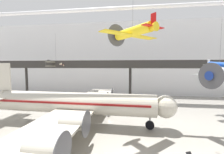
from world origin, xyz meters
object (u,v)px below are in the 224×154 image
suspended_plane_yellow_lowwing (133,32)px  suspended_plane_cream_biplane (56,65)px  airliner_silver_main (73,103)px  suspended_plane_blue_trainer (220,65)px

suspended_plane_yellow_lowwing → suspended_plane_cream_biplane: 28.59m
airliner_silver_main → suspended_plane_blue_trainer: suspended_plane_blue_trainer is taller
airliner_silver_main → suspended_plane_blue_trainer: bearing=18.3°
airliner_silver_main → suspended_plane_yellow_lowwing: size_ratio=5.10×
suspended_plane_blue_trainer → suspended_plane_cream_biplane: size_ratio=1.01×
suspended_plane_blue_trainer → suspended_plane_cream_biplane: bearing=-124.1°
airliner_silver_main → suspended_plane_cream_biplane: suspended_plane_cream_biplane is taller
suspended_plane_blue_trainer → suspended_plane_yellow_lowwing: suspended_plane_yellow_lowwing is taller
suspended_plane_blue_trainer → suspended_plane_yellow_lowwing: size_ratio=1.31×
airliner_silver_main → suspended_plane_cream_biplane: 20.16m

